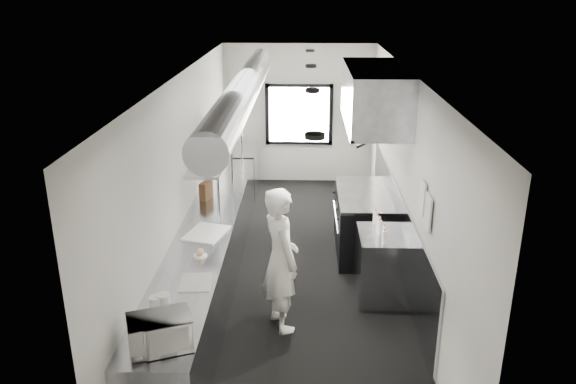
# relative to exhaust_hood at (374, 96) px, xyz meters

# --- Properties ---
(floor) EXTENTS (3.00, 8.00, 0.01)m
(floor) POSITION_rel_exhaust_hood_xyz_m (-1.10, -0.70, -2.39)
(floor) COLOR black
(floor) RESTS_ON ground
(ceiling) EXTENTS (3.00, 8.00, 0.01)m
(ceiling) POSITION_rel_exhaust_hood_xyz_m (-1.10, -0.70, 0.41)
(ceiling) COLOR silver
(ceiling) RESTS_ON wall_back
(wall_back) EXTENTS (3.00, 0.02, 2.80)m
(wall_back) POSITION_rel_exhaust_hood_xyz_m (-1.10, 3.30, -0.99)
(wall_back) COLOR #BAB9B1
(wall_back) RESTS_ON floor
(wall_front) EXTENTS (3.00, 0.02, 2.80)m
(wall_front) POSITION_rel_exhaust_hood_xyz_m (-1.10, -4.70, -0.99)
(wall_front) COLOR #BAB9B1
(wall_front) RESTS_ON floor
(wall_left) EXTENTS (0.02, 8.00, 2.80)m
(wall_left) POSITION_rel_exhaust_hood_xyz_m (-2.60, -0.70, -0.99)
(wall_left) COLOR #BAB9B1
(wall_left) RESTS_ON floor
(wall_right) EXTENTS (0.02, 8.00, 2.80)m
(wall_right) POSITION_rel_exhaust_hood_xyz_m (0.40, -0.70, -0.99)
(wall_right) COLOR #BAB9B1
(wall_right) RESTS_ON floor
(wall_cladding) EXTENTS (0.03, 5.50, 1.10)m
(wall_cladding) POSITION_rel_exhaust_hood_xyz_m (0.38, -0.40, -1.84)
(wall_cladding) COLOR gray
(wall_cladding) RESTS_ON wall_right
(hvac_duct) EXTENTS (0.40, 6.40, 0.40)m
(hvac_duct) POSITION_rel_exhaust_hood_xyz_m (-1.80, -0.30, 0.16)
(hvac_duct) COLOR gray
(hvac_duct) RESTS_ON ceiling
(service_window) EXTENTS (1.36, 0.05, 1.25)m
(service_window) POSITION_rel_exhaust_hood_xyz_m (-1.10, 3.26, -0.99)
(service_window) COLOR white
(service_window) RESTS_ON wall_back
(exhaust_hood) EXTENTS (0.81, 2.20, 0.88)m
(exhaust_hood) POSITION_rel_exhaust_hood_xyz_m (0.00, 0.00, 0.00)
(exhaust_hood) COLOR gray
(exhaust_hood) RESTS_ON ceiling
(prep_counter) EXTENTS (0.70, 6.00, 0.90)m
(prep_counter) POSITION_rel_exhaust_hood_xyz_m (-2.25, -1.20, -1.94)
(prep_counter) COLOR gray
(prep_counter) RESTS_ON floor
(pass_shelf) EXTENTS (0.45, 3.00, 0.68)m
(pass_shelf) POSITION_rel_exhaust_hood_xyz_m (-2.29, 0.30, -0.86)
(pass_shelf) COLOR gray
(pass_shelf) RESTS_ON prep_counter
(range) EXTENTS (0.88, 1.60, 0.94)m
(range) POSITION_rel_exhaust_hood_xyz_m (-0.06, 0.00, -1.92)
(range) COLOR black
(range) RESTS_ON floor
(bottle_station) EXTENTS (0.65, 0.80, 0.90)m
(bottle_station) POSITION_rel_exhaust_hood_xyz_m (0.05, -1.40, -1.94)
(bottle_station) COLOR gray
(bottle_station) RESTS_ON floor
(far_work_table) EXTENTS (0.70, 1.20, 0.90)m
(far_work_table) POSITION_rel_exhaust_hood_xyz_m (-2.25, 2.50, -1.94)
(far_work_table) COLOR gray
(far_work_table) RESTS_ON floor
(notice_sheet_a) EXTENTS (0.02, 0.28, 0.38)m
(notice_sheet_a) POSITION_rel_exhaust_hood_xyz_m (0.37, -1.90, -0.79)
(notice_sheet_a) COLOR beige
(notice_sheet_a) RESTS_ON wall_right
(notice_sheet_b) EXTENTS (0.02, 0.28, 0.38)m
(notice_sheet_b) POSITION_rel_exhaust_hood_xyz_m (0.37, -2.25, -0.84)
(notice_sheet_b) COLOR beige
(notice_sheet_b) RESTS_ON wall_right
(line_cook) EXTENTS (0.65, 0.76, 1.76)m
(line_cook) POSITION_rel_exhaust_hood_xyz_m (-1.24, -2.10, -1.51)
(line_cook) COLOR silver
(line_cook) RESTS_ON floor
(microwave) EXTENTS (0.60, 0.53, 0.30)m
(microwave) POSITION_rel_exhaust_hood_xyz_m (-2.21, -3.85, -1.34)
(microwave) COLOR white
(microwave) RESTS_ON prep_counter
(deli_tub_a) EXTENTS (0.15, 0.15, 0.09)m
(deli_tub_a) POSITION_rel_exhaust_hood_xyz_m (-2.43, -3.17, -1.45)
(deli_tub_a) COLOR silver
(deli_tub_a) RESTS_ON prep_counter
(deli_tub_b) EXTENTS (0.17, 0.17, 0.10)m
(deli_tub_b) POSITION_rel_exhaust_hood_xyz_m (-2.36, -3.13, -1.44)
(deli_tub_b) COLOR silver
(deli_tub_b) RESTS_ON prep_counter
(newspaper) EXTENTS (0.35, 0.43, 0.01)m
(newspaper) POSITION_rel_exhaust_hood_xyz_m (-2.12, -2.71, -1.49)
(newspaper) COLOR silver
(newspaper) RESTS_ON prep_counter
(small_plate) EXTENTS (0.21, 0.21, 0.01)m
(small_plate) POSITION_rel_exhaust_hood_xyz_m (-2.18, -2.09, -1.48)
(small_plate) COLOR white
(small_plate) RESTS_ON prep_counter
(pastry) EXTENTS (0.09, 0.09, 0.09)m
(pastry) POSITION_rel_exhaust_hood_xyz_m (-2.18, -2.09, -1.43)
(pastry) COLOR #E0B176
(pastry) RESTS_ON small_plate
(cutting_board) EXTENTS (0.58, 0.68, 0.02)m
(cutting_board) POSITION_rel_exhaust_hood_xyz_m (-2.21, -1.45, -1.48)
(cutting_board) COLOR white
(cutting_board) RESTS_ON prep_counter
(knife_block) EXTENTS (0.18, 0.26, 0.26)m
(knife_block) POSITION_rel_exhaust_hood_xyz_m (-2.42, -0.22, -1.36)
(knife_block) COLOR #4F321B
(knife_block) RESTS_ON prep_counter
(plate_stack_a) EXTENTS (0.28, 0.28, 0.26)m
(plate_stack_a) POSITION_rel_exhaust_hood_xyz_m (-2.31, -0.32, -0.69)
(plate_stack_a) COLOR white
(plate_stack_a) RESTS_ON pass_shelf
(plate_stack_b) EXTENTS (0.32, 0.32, 0.31)m
(plate_stack_b) POSITION_rel_exhaust_hood_xyz_m (-2.27, 0.01, -0.66)
(plate_stack_b) COLOR white
(plate_stack_b) RESTS_ON pass_shelf
(plate_stack_c) EXTENTS (0.28, 0.28, 0.36)m
(plate_stack_c) POSITION_rel_exhaust_hood_xyz_m (-2.30, 0.44, -0.64)
(plate_stack_c) COLOR white
(plate_stack_c) RESTS_ON pass_shelf
(plate_stack_d) EXTENTS (0.30, 0.30, 0.36)m
(plate_stack_d) POSITION_rel_exhaust_hood_xyz_m (-2.27, 1.01, -0.64)
(plate_stack_d) COLOR white
(plate_stack_d) RESTS_ON pass_shelf
(squeeze_bottle_a) EXTENTS (0.07, 0.07, 0.17)m
(squeeze_bottle_a) POSITION_rel_exhaust_hood_xyz_m (0.00, -1.69, -1.40)
(squeeze_bottle_a) COLOR white
(squeeze_bottle_a) RESTS_ON bottle_station
(squeeze_bottle_b) EXTENTS (0.07, 0.07, 0.16)m
(squeeze_bottle_b) POSITION_rel_exhaust_hood_xyz_m (0.03, -1.54, -1.41)
(squeeze_bottle_b) COLOR white
(squeeze_bottle_b) RESTS_ON bottle_station
(squeeze_bottle_c) EXTENTS (0.07, 0.07, 0.18)m
(squeeze_bottle_c) POSITION_rel_exhaust_hood_xyz_m (-0.02, -1.40, -1.40)
(squeeze_bottle_c) COLOR white
(squeeze_bottle_c) RESTS_ON bottle_station
(squeeze_bottle_d) EXTENTS (0.07, 0.07, 0.18)m
(squeeze_bottle_d) POSITION_rel_exhaust_hood_xyz_m (-0.02, -1.27, -1.40)
(squeeze_bottle_d) COLOR white
(squeeze_bottle_d) RESTS_ON bottle_station
(squeeze_bottle_e) EXTENTS (0.07, 0.07, 0.19)m
(squeeze_bottle_e) POSITION_rel_exhaust_hood_xyz_m (-0.03, -1.07, -1.40)
(squeeze_bottle_e) COLOR white
(squeeze_bottle_e) RESTS_ON bottle_station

